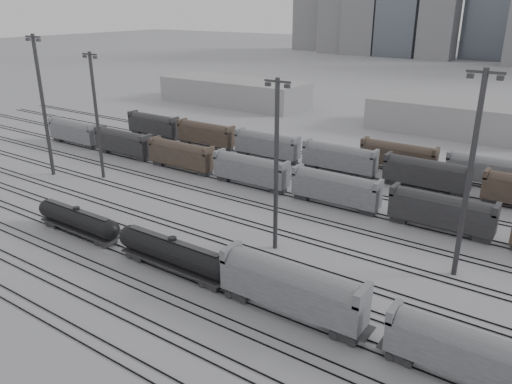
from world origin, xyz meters
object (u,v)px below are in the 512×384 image
Objects in this scene: light_mast_a at (43,103)px; light_mast_c at (276,163)px; hopper_car_a at (291,286)px; tank_car_b at (173,253)px; tank_car_a at (78,219)px; hopper_car_b at (471,353)px.

light_mast_a reaches higher than light_mast_c.
light_mast_c is at bearing 128.42° from hopper_car_a.
light_mast_c is (7.01, 12.50, 9.63)m from tank_car_b.
tank_car_a is 0.63× the size of light_mast_a.
hopper_car_a is 65.12m from light_mast_a.
light_mast_a is (-80.66, 14.40, 10.78)m from hopper_car_b.
tank_car_a is at bearing -154.03° from light_mast_c.
tank_car_b is at bearing -17.48° from light_mast_a.
tank_car_b is 0.79× the size of light_mast_c.
tank_car_b is 1.24× the size of hopper_car_b.
light_mast_c is (52.74, -1.90, -1.80)m from light_mast_a.
light_mast_a is (-45.73, 14.40, 11.43)m from tank_car_b.
tank_car_b is 1.09× the size of hopper_car_a.
tank_car_b is at bearing 180.00° from hopper_car_b.
light_mast_c reaches higher than tank_car_a.
hopper_car_b is 31.88m from light_mast_c.
light_mast_a reaches higher than hopper_car_b.
light_mast_a is at bearing 151.99° from tank_car_a.
tank_car_b is at bearing 0.00° from tank_car_a.
hopper_car_a is 18.01m from hopper_car_b.
light_mast_c is (-27.92, 12.50, 8.99)m from hopper_car_b.
hopper_car_b reaches higher than tank_car_b.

